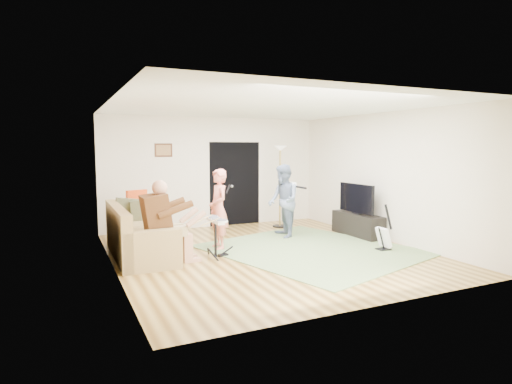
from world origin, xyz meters
TOP-DOWN VIEW (x-y plane):
  - floor at (0.00, 0.00)m, footprint 6.00×6.00m
  - walls at (0.00, 0.00)m, footprint 5.50×6.00m
  - ceiling at (0.00, 0.00)m, footprint 6.00×6.00m
  - window_blinds at (-2.74, 0.20)m, footprint 0.00×2.05m
  - doorway at (0.55, 2.99)m, footprint 2.10×0.00m
  - picture_frame at (-1.25, 2.99)m, footprint 0.42×0.03m
  - area_rug at (0.86, -0.17)m, footprint 4.14×4.44m
  - sofa at (-2.30, 0.76)m, footprint 0.95×2.30m
  - drummer at (-1.86, 0.11)m, footprint 0.93×0.52m
  - drum_kit at (-1.00, 0.11)m, footprint 0.39×0.71m
  - singer at (-0.72, 0.71)m, footprint 0.38×0.57m
  - microphone at (-0.52, 0.71)m, footprint 0.06×0.06m
  - guitarist at (0.92, 1.11)m, footprint 0.74×0.88m
  - guitar_held at (1.12, 1.11)m, footprint 0.15×0.60m
  - guitar_spare at (2.09, -0.77)m, footprint 0.32×0.29m
  - torchiere_lamp at (1.44, 2.23)m, footprint 0.36×0.36m
  - dining_chair at (-1.99, 1.75)m, footprint 0.60×0.63m
  - tv_cabinet at (2.50, 0.54)m, footprint 0.40×1.40m
  - television at (2.45, 0.54)m, footprint 0.06×1.11m

SIDE VIEW (x-z plane):
  - floor at x=0.00m, z-range 0.00..0.00m
  - area_rug at x=0.86m, z-range 0.00..0.02m
  - tv_cabinet at x=2.50m, z-range 0.00..0.50m
  - guitar_spare at x=2.09m, z-range -0.19..0.70m
  - sofa at x=-2.30m, z-range -0.16..0.77m
  - drum_kit at x=-1.00m, z-range -0.05..0.68m
  - dining_chair at x=-1.99m, z-range -0.16..0.94m
  - drummer at x=-1.86m, z-range -0.16..1.27m
  - singer at x=-0.72m, z-range 0.00..1.55m
  - guitarist at x=0.92m, z-range 0.00..1.61m
  - television at x=2.45m, z-range 0.53..1.17m
  - doorway at x=0.55m, z-range 0.00..2.10m
  - guitar_held at x=1.12m, z-range 0.96..1.22m
  - microphone at x=-0.52m, z-range 1.04..1.28m
  - walls at x=0.00m, z-range 0.00..2.70m
  - torchiere_lamp at x=1.44m, z-range 0.37..2.38m
  - window_blinds at x=-2.74m, z-range 0.53..2.58m
  - picture_frame at x=-1.25m, z-range 1.74..2.06m
  - ceiling at x=0.00m, z-range 2.70..2.70m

